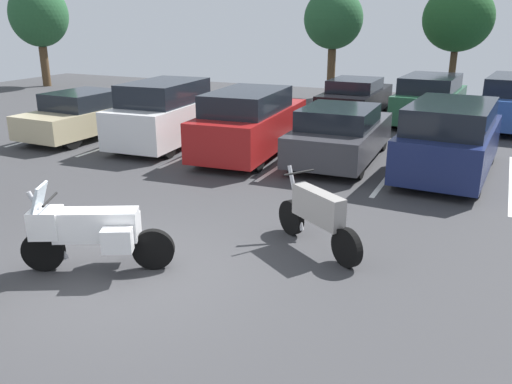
{
  "coord_description": "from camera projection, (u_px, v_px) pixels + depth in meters",
  "views": [
    {
      "loc": [
        4.89,
        -5.83,
        3.8
      ],
      "look_at": [
        1.23,
        2.12,
        0.86
      ],
      "focal_mm": 37.34,
      "sensor_mm": 36.0,
      "label": 1
    }
  ],
  "objects": [
    {
      "name": "tree_far_right",
      "position": [
        458.0,
        19.0,
        22.46
      ],
      "size": [
        2.93,
        2.93,
        5.01
      ],
      "color": "#4C3823",
      "rests_on": "ground"
    },
    {
      "name": "car_red",
      "position": [
        250.0,
        123.0,
        14.91
      ],
      "size": [
        2.2,
        4.99,
        1.83
      ],
      "color": "maroon",
      "rests_on": "ground"
    },
    {
      "name": "tree_right",
      "position": [
        39.0,
        15.0,
        28.33
      ],
      "size": [
        3.06,
        3.06,
        5.42
      ],
      "color": "#4C3823",
      "rests_on": "ground"
    },
    {
      "name": "car_navy",
      "position": [
        450.0,
        139.0,
        12.95
      ],
      "size": [
        2.18,
        4.66,
        1.81
      ],
      "color": "navy",
      "rests_on": "ground"
    },
    {
      "name": "motorcycle_touring",
      "position": [
        91.0,
        230.0,
        8.12
      ],
      "size": [
        2.15,
        1.3,
        1.4
      ],
      "color": "black",
      "rests_on": "ground"
    },
    {
      "name": "motorcycle_second",
      "position": [
        317.0,
        216.0,
        8.88
      ],
      "size": [
        1.85,
        1.31,
        1.28
      ],
      "color": "black",
      "rests_on": "ground"
    },
    {
      "name": "car_champagne",
      "position": [
        88.0,
        114.0,
        17.19
      ],
      "size": [
        2.0,
        4.81,
        1.47
      ],
      "color": "#C1B289",
      "rests_on": "ground"
    },
    {
      "name": "car_far_black",
      "position": [
        355.0,
        98.0,
        20.49
      ],
      "size": [
        1.85,
        4.79,
        1.47
      ],
      "color": "black",
      "rests_on": "ground"
    },
    {
      "name": "car_charcoal",
      "position": [
        341.0,
        134.0,
        14.28
      ],
      "size": [
        2.08,
        4.63,
        1.51
      ],
      "color": "#38383D",
      "rests_on": "ground"
    },
    {
      "name": "tree_center_left",
      "position": [
        333.0,
        20.0,
        24.49
      ],
      "size": [
        2.71,
        2.71,
        4.95
      ],
      "color": "#4C3823",
      "rests_on": "ground"
    },
    {
      "name": "ground",
      "position": [
        126.0,
        277.0,
        8.18
      ],
      "size": [
        44.0,
        44.0,
        0.1
      ],
      "primitive_type": "cube",
      "color": "#38383A"
    },
    {
      "name": "car_far_green",
      "position": [
        430.0,
        99.0,
        19.22
      ],
      "size": [
        2.16,
        4.56,
        1.73
      ],
      "color": "#235638",
      "rests_on": "ground"
    },
    {
      "name": "parking_stripes",
      "position": [
        249.0,
        152.0,
        15.4
      ],
      "size": [
        13.97,
        5.08,
        0.01
      ],
      "color": "silver",
      "rests_on": "ground"
    },
    {
      "name": "car_white",
      "position": [
        169.0,
        113.0,
        16.09
      ],
      "size": [
        2.13,
        4.79,
        1.92
      ],
      "color": "white",
      "rests_on": "ground"
    }
  ]
}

